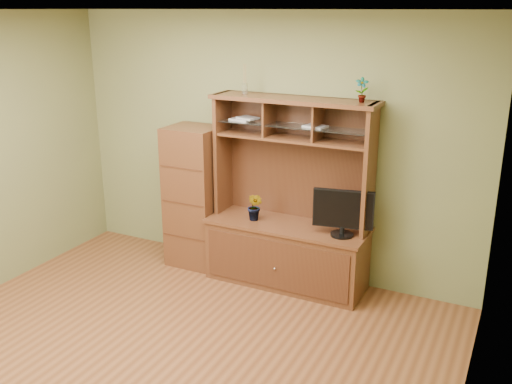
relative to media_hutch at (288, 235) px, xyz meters
The scene contains 8 objects.
room 1.95m from the media_hutch, 101.97° to the right, with size 4.54×4.04×2.74m.
media_hutch is the anchor object (origin of this frame).
monitor 0.70m from the media_hutch, ahead, with size 0.57×0.22×0.45m.
orchid_plant 0.44m from the media_hutch, 165.86° to the right, with size 0.16×0.13×0.29m, color #31591E.
top_plant 1.63m from the media_hutch, ahead, with size 0.12×0.08×0.23m, color #2B6D26.
reed_diffuser 1.58m from the media_hutch, behind, with size 0.06×0.06×0.29m.
magazines 1.16m from the media_hutch, 164.66° to the left, with size 1.02×0.20×0.04m.
side_cabinet 1.13m from the media_hutch, behind, with size 0.55×0.50×1.53m.
Camera 1 is at (2.45, -3.22, 2.72)m, focal length 40.00 mm.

